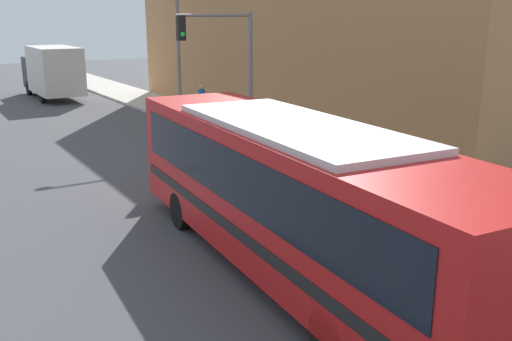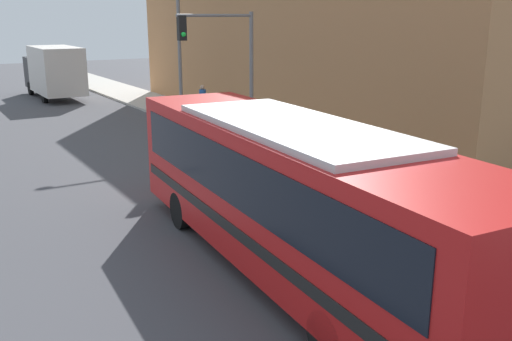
{
  "view_description": "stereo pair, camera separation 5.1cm",
  "coord_description": "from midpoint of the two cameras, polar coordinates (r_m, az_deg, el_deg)",
  "views": [
    {
      "loc": [
        -6.77,
        -9.8,
        5.2
      ],
      "look_at": [
        0.62,
        2.16,
        1.38
      ],
      "focal_mm": 40.0,
      "sensor_mm": 36.0,
      "label": 1
    },
    {
      "loc": [
        -6.73,
        -9.83,
        5.2
      ],
      "look_at": [
        0.62,
        2.16,
        1.38
      ],
      "focal_mm": 40.0,
      "sensor_mm": 36.0,
      "label": 2
    }
  ],
  "objects": [
    {
      "name": "city_bus",
      "position": [
        11.51,
        3.69,
        -1.83
      ],
      "size": [
        3.41,
        11.52,
        3.19
      ],
      "rotation": [
        0.0,
        0.0,
        -0.08
      ],
      "color": "red",
      "rests_on": "ground_plane"
    },
    {
      "name": "street_lamp",
      "position": [
        29.55,
        -8.25,
        14.55
      ],
      "size": [
        2.57,
        0.28,
        8.22
      ],
      "color": "slate",
      "rests_on": "sidewalk"
    },
    {
      "name": "pedestrian_near_corner",
      "position": [
        28.75,
        -5.29,
        6.81
      ],
      "size": [
        0.34,
        0.34,
        1.77
      ],
      "color": "slate",
      "rests_on": "sidewalk"
    },
    {
      "name": "traffic_light_pole",
      "position": [
        22.7,
        -2.88,
        11.47
      ],
      "size": [
        3.28,
        0.35,
        5.24
      ],
      "color": "slate",
      "rests_on": "sidewalk"
    },
    {
      "name": "delivery_truck",
      "position": [
        39.44,
        -19.54,
        9.4
      ],
      "size": [
        2.45,
        7.34,
        3.32
      ],
      "color": "silver",
      "rests_on": "ground_plane"
    },
    {
      "name": "sidewalk",
      "position": [
        32.88,
        -8.1,
        6.07
      ],
      "size": [
        3.26,
        70.0,
        0.13
      ],
      "color": "#B7B2A8",
      "rests_on": "ground_plane"
    },
    {
      "name": "building_facade",
      "position": [
        29.89,
        4.52,
        16.24
      ],
      "size": [
        6.0,
        26.81,
        11.51
      ],
      "color": "#B27A4C",
      "rests_on": "ground_plane"
    },
    {
      "name": "parking_meter",
      "position": [
        22.37,
        1.08,
        4.51
      ],
      "size": [
        0.14,
        0.14,
        1.36
      ],
      "color": "slate",
      "rests_on": "sidewalk"
    },
    {
      "name": "ground_plane",
      "position": [
        13.0,
        2.79,
        -8.4
      ],
      "size": [
        120.0,
        120.0,
        0.0
      ],
      "primitive_type": "plane",
      "color": "#47474C"
    },
    {
      "name": "fire_hydrant",
      "position": [
        17.75,
        11.85,
        -0.44
      ],
      "size": [
        0.23,
        0.31,
        0.77
      ],
      "color": "gold",
      "rests_on": "sidewalk"
    }
  ]
}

